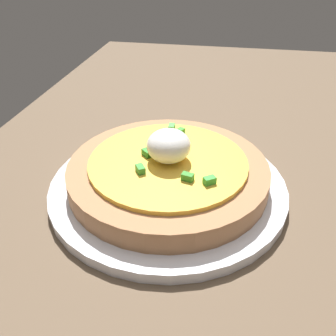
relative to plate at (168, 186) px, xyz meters
The scene contains 3 objects.
dining_table 14.54cm from the plate, 109.90° to the left, with size 127.64×87.74×2.62cm, color brown.
plate is the anchor object (origin of this frame).
pizza 2.36cm from the plate, 112.56° to the left, with size 23.98×23.98×6.99cm.
Camera 1 is at (39.57, -7.17, 29.38)cm, focal length 37.78 mm.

